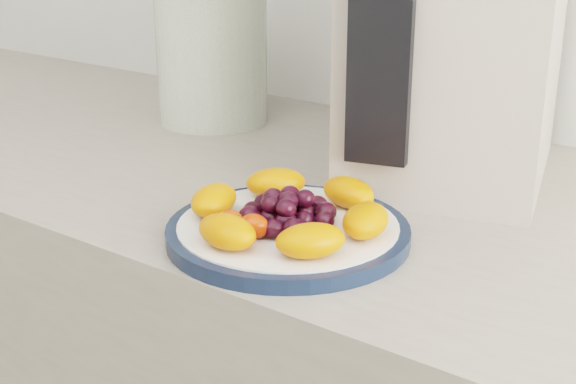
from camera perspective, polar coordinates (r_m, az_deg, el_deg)
The scene contains 6 objects.
plate_rim at distance 0.79m, azimuth 0.00°, elevation -2.91°, with size 0.24×0.24×0.01m, color #132038.
plate_face at distance 0.79m, azimuth 0.00°, elevation -2.84°, with size 0.22×0.22×0.02m, color white.
canister at distance 1.19m, azimuth -5.43°, elevation 9.58°, with size 0.16×0.16×0.19m, color #396018.
appliance_body at distance 0.96m, azimuth 12.26°, elevation 12.18°, with size 0.22×0.30×0.38m, color #B4A99B.
appliance_panel at distance 0.82m, azimuth 6.68°, elevation 11.54°, with size 0.06×0.02×0.28m, color black.
fruit_plate at distance 0.77m, azimuth -0.18°, elevation -1.38°, with size 0.21×0.21×0.03m.
Camera 1 is at (0.52, 0.44, 1.22)m, focal length 50.00 mm.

